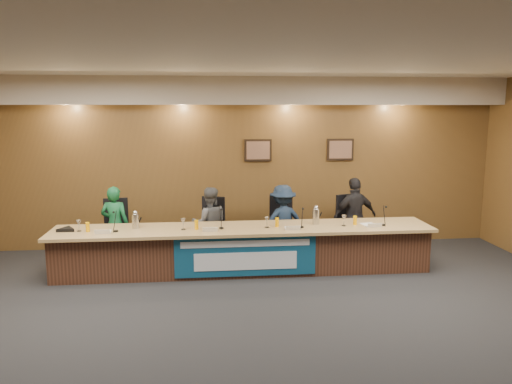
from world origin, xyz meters
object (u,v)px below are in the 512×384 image
dais_body (244,250)px  panelist_a (115,225)px  office_chair_a (117,234)px  carafe_left (136,221)px  carafe_right (316,217)px  office_chair_c (282,230)px  office_chair_b (210,232)px  panelist_c (283,222)px  speakerphone (66,229)px  banner (246,256)px  office_chair_d (353,228)px  panelist_b (210,224)px  panelist_d (355,217)px

dais_body → panelist_a: panelist_a is taller
office_chair_a → carafe_left: carafe_left is taller
carafe_right → office_chair_c: bearing=121.7°
office_chair_b → office_chair_c: (1.29, 0.00, 0.00)m
dais_body → office_chair_c: bearing=46.4°
office_chair_b → office_chair_a: bearing=-160.0°
panelist_c → carafe_right: panelist_c is taller
dais_body → carafe_left: 1.80m
office_chair_b → speakerphone: bearing=-140.2°
panelist_a → office_chair_c: panelist_a is taller
banner → carafe_right: carafe_right is taller
carafe_left → office_chair_d: bearing=11.0°
panelist_c → speakerphone: size_ratio=4.10×
panelist_b → panelist_d: (2.60, 0.00, 0.06)m
panelist_c → office_chair_c: bearing=-102.7°
panelist_d → carafe_right: 1.08m
panelist_c → office_chair_d: 1.32m
office_chair_a → panelist_c: bearing=-10.0°
panelist_b → office_chair_b: (0.00, 0.10, -0.17)m
panelist_a → carafe_right: 3.43m
panelist_d → office_chair_c: panelist_d is taller
dais_body → carafe_left: size_ratio=26.00×
panelist_d → office_chair_b: bearing=-14.0°
panelist_c → office_chair_b: size_ratio=2.73×
dais_body → panelist_c: bearing=42.5°
office_chair_a → office_chair_b: same height
office_chair_d → carafe_left: size_ratio=2.08×
carafe_right → speakerphone: size_ratio=0.80×
panelist_c → banner: bearing=43.0°
office_chair_c → speakerphone: bearing=-163.2°
panelist_c → office_chair_a: (-2.91, 0.10, -0.18)m
banner → panelist_a: 2.44m
dais_body → panelist_d: panelist_d is taller
panelist_a → carafe_left: panelist_a is taller
dais_body → office_chair_b: size_ratio=12.50×
office_chair_b → office_chair_d: bearing=20.0°
dais_body → office_chair_d: size_ratio=12.50×
speakerphone → panelist_b: bearing=17.5°
dais_body → office_chair_a: bearing=160.0°
panelist_b → panelist_d: size_ratio=0.91×
office_chair_a → carafe_right: size_ratio=1.88×
panelist_c → office_chair_b: 1.31m
carafe_left → panelist_a: bearing=124.6°
office_chair_a → panelist_a: bearing=-98.1°
panelist_d → office_chair_d: panelist_d is taller
office_chair_d → carafe_right: (-0.85, -0.74, 0.40)m
carafe_right → panelist_d: bearing=36.7°
office_chair_b → speakerphone: size_ratio=1.50×
panelist_a → office_chair_b: (1.62, 0.10, -0.19)m
panelist_b → speakerphone: size_ratio=4.04×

